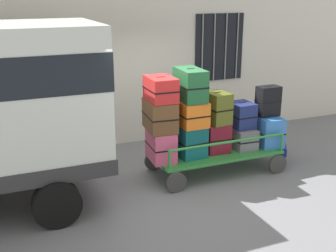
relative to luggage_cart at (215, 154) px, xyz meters
name	(u,v)px	position (x,y,z in m)	size (l,w,h in m)	color
ground_plane	(167,181)	(-0.98, -0.04, -0.34)	(40.00, 40.00, 0.00)	slate
building_wall	(124,28)	(-0.97, 2.32, 2.16)	(12.00, 0.38, 5.00)	silver
luggage_cart	(215,154)	(0.00, 0.00, 0.00)	(2.41, 1.11, 0.41)	#2D8438
cart_railing	(216,136)	(0.00, 0.00, 0.36)	(2.30, 0.97, 0.35)	#2D8438
suitcase_left_bottom	(161,145)	(-1.09, -0.01, 0.34)	(0.45, 0.67, 0.54)	#CC4C72
suitcase_left_middle	(160,115)	(-1.09, 0.04, 0.87)	(0.53, 0.76, 0.52)	brown
suitcase_left_top	(161,89)	(-1.09, -0.01, 1.34)	(0.45, 0.64, 0.41)	#B21E1E
suitcase_midleft_bottom	(189,140)	(-0.54, 0.01, 0.36)	(0.51, 0.64, 0.58)	#0F5960
suitcase_midleft_middle	(190,113)	(-0.54, -0.03, 0.87)	(0.47, 0.66, 0.44)	orange
suitcase_midleft_top	(190,85)	(-0.54, -0.01, 1.36)	(0.43, 0.73, 0.56)	#194C28
suitcase_center_bottom	(216,137)	(0.00, -0.01, 0.34)	(0.46, 0.46, 0.55)	maroon
suitcase_center_middle	(217,108)	(0.00, -0.01, 0.90)	(0.42, 0.53, 0.57)	#4C5119
suitcase_midright_bottom	(242,138)	(0.54, -0.04, 0.26)	(0.43, 0.60, 0.39)	slate
suitcase_midright_middle	(242,115)	(0.54, 0.03, 0.69)	(0.41, 0.49, 0.47)	navy
suitcase_right_bottom	(266,130)	(1.09, -0.01, 0.35)	(0.51, 0.78, 0.57)	#3372C6
suitcase_right_middle	(268,101)	(1.09, -0.01, 0.92)	(0.44, 0.27, 0.57)	black
backpack	(280,150)	(1.46, -0.03, -0.12)	(0.27, 0.22, 0.44)	navy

